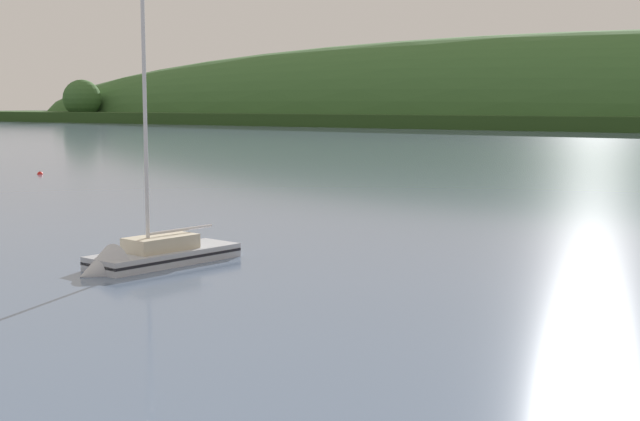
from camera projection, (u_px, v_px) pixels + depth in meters
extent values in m
ellipsoid|color=#38602D|center=(534.00, 127.00, 259.90)|extent=(436.64, 78.87, 53.89)
sphere|color=#38602D|center=(82.00, 99.00, 332.70)|extent=(14.13, 14.13, 14.13)
cube|color=#ADB2BC|center=(164.00, 263.00, 38.46)|extent=(3.43, 7.14, 1.14)
cone|color=#ADB2BC|center=(98.00, 274.00, 35.89)|extent=(2.51, 2.05, 2.26)
cube|color=black|center=(164.00, 256.00, 38.42)|extent=(3.45, 7.14, 0.12)
cube|color=#BCB299|center=(161.00, 243.00, 38.22)|extent=(2.08, 3.30, 0.62)
cylinder|color=silver|center=(145.00, 123.00, 37.10)|extent=(0.16, 0.16, 10.89)
cylinder|color=silver|center=(181.00, 230.00, 39.00)|extent=(0.71, 3.57, 0.13)
sphere|color=red|center=(40.00, 174.00, 86.61)|extent=(0.54, 0.54, 0.54)
cylinder|color=black|center=(40.00, 171.00, 86.57)|extent=(0.04, 0.04, 0.08)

